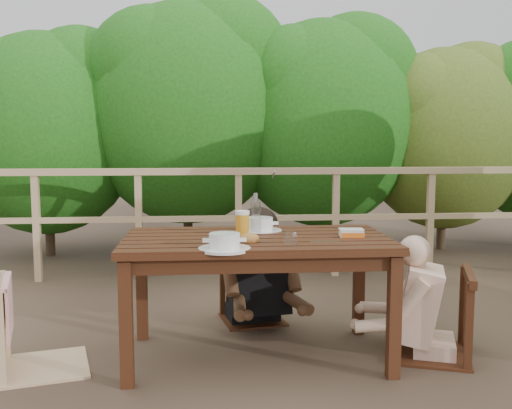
{
  "coord_description": "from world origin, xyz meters",
  "views": [
    {
      "loc": [
        -0.28,
        -3.38,
        1.3
      ],
      "look_at": [
        0.0,
        0.05,
        0.9
      ],
      "focal_mm": 41.79,
      "sensor_mm": 36.0,
      "label": 1
    }
  ],
  "objects": [
    {
      "name": "railing",
      "position": [
        0.0,
        2.0,
        0.51
      ],
      "size": [
        5.6,
        0.1,
        1.01
      ],
      "primitive_type": "cube",
      "color": "tan",
      "rests_on": "ground"
    },
    {
      "name": "bottle",
      "position": [
        0.0,
        0.14,
        0.83
      ],
      "size": [
        0.06,
        0.06,
        0.26
      ],
      "primitive_type": "cylinder",
      "color": "silver",
      "rests_on": "table"
    },
    {
      "name": "ground",
      "position": [
        0.0,
        0.0,
        0.0
      ],
      "size": [
        60.0,
        60.0,
        0.0
      ],
      "primitive_type": "plane",
      "color": "brown",
      "rests_on": "ground"
    },
    {
      "name": "soup_near",
      "position": [
        -0.2,
        -0.33,
        0.75
      ],
      "size": [
        0.27,
        0.27,
        0.09
      ],
      "primitive_type": "cylinder",
      "color": "silver",
      "rests_on": "table"
    },
    {
      "name": "hedge_row",
      "position": [
        0.4,
        3.2,
        1.9
      ],
      "size": [
        6.6,
        1.6,
        3.8
      ],
      "primitive_type": null,
      "color": "#1C5213",
      "rests_on": "ground"
    },
    {
      "name": "butter_tub",
      "position": [
        0.55,
        -0.04,
        0.73
      ],
      "size": [
        0.15,
        0.11,
        0.06
      ],
      "primitive_type": "cube",
      "rotation": [
        0.0,
        0.0,
        -0.09
      ],
      "color": "silver",
      "rests_on": "table"
    },
    {
      "name": "table",
      "position": [
        0.0,
        0.0,
        0.35
      ],
      "size": [
        1.52,
        0.86,
        0.7
      ],
      "primitive_type": "cube",
      "color": "#33180C",
      "rests_on": "ground"
    },
    {
      "name": "bread_roll",
      "position": [
        -0.06,
        -0.17,
        0.74
      ],
      "size": [
        0.11,
        0.08,
        0.07
      ],
      "primitive_type": "ellipsoid",
      "color": "#B06F38",
      "rests_on": "table"
    },
    {
      "name": "chair_right",
      "position": [
        1.03,
        -0.05,
        0.49
      ],
      "size": [
        0.62,
        0.62,
        0.98
      ],
      "primitive_type": "cube",
      "rotation": [
        0.0,
        0.0,
        -1.91
      ],
      "color": "#33180C",
      "rests_on": "ground"
    },
    {
      "name": "chair_left",
      "position": [
        -1.2,
        -0.08,
        0.49
      ],
      "size": [
        0.6,
        0.6,
        0.99
      ],
      "primitive_type": "cube",
      "rotation": [
        0.0,
        0.0,
        1.83
      ],
      "color": "tan",
      "rests_on": "ground"
    },
    {
      "name": "chair_far",
      "position": [
        0.03,
        0.69,
        0.42
      ],
      "size": [
        0.48,
        0.48,
        0.84
      ],
      "primitive_type": "cube",
      "rotation": [
        0.0,
        0.0,
        0.18
      ],
      "color": "#33180C",
      "rests_on": "ground"
    },
    {
      "name": "tumbler",
      "position": [
        0.16,
        -0.28,
        0.75
      ],
      "size": [
        0.07,
        0.07,
        0.08
      ],
      "primitive_type": "cylinder",
      "color": "white",
      "rests_on": "table"
    },
    {
      "name": "woman",
      "position": [
        0.03,
        0.71,
        0.63
      ],
      "size": [
        0.61,
        0.7,
        1.25
      ],
      "primitive_type": null,
      "rotation": [
        0.0,
        0.0,
        3.32
      ],
      "color": "black",
      "rests_on": "ground"
    },
    {
      "name": "diner_right",
      "position": [
        1.06,
        -0.05,
        0.59
      ],
      "size": [
        0.71,
        0.64,
        1.17
      ],
      "primitive_type": null,
      "rotation": [
        0.0,
        0.0,
        1.23
      ],
      "color": "beige",
      "rests_on": "ground"
    },
    {
      "name": "soup_far",
      "position": [
        0.04,
        0.24,
        0.75
      ],
      "size": [
        0.28,
        0.28,
        0.09
      ],
      "primitive_type": "cylinder",
      "color": "silver",
      "rests_on": "table"
    },
    {
      "name": "beer_glass",
      "position": [
        -0.08,
        0.05,
        0.78
      ],
      "size": [
        0.08,
        0.08,
        0.16
      ],
      "primitive_type": "cylinder",
      "color": "#C56E0C",
      "rests_on": "table"
    }
  ]
}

